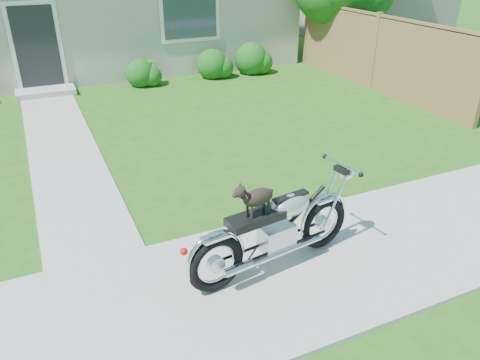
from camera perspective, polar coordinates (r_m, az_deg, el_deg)
name	(u,v)px	position (r m, az deg, el deg)	size (l,w,h in m)	color
ground	(249,281)	(5.39, 1.12, -12.26)	(80.00, 80.00, 0.00)	#235114
sidewalk	(249,280)	(5.38, 1.12, -12.09)	(24.00, 2.20, 0.04)	#9E9B93
walkway	(62,146)	(9.40, -20.89, 3.93)	(1.20, 8.00, 0.03)	#9E9B93
fence	(375,52)	(12.75, 16.17, 14.76)	(0.12, 6.62, 1.90)	#916241
shrub_row	(84,77)	(12.69, -18.52, 11.85)	(10.17, 0.99, 0.99)	#175215
potted_plant_right	(151,72)	(13.04, -10.83, 12.84)	(0.38, 0.38, 0.67)	#296C1D
motorcycle_with_dog	(277,228)	(5.29, 4.48, -5.85)	(2.22, 0.66, 1.17)	black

